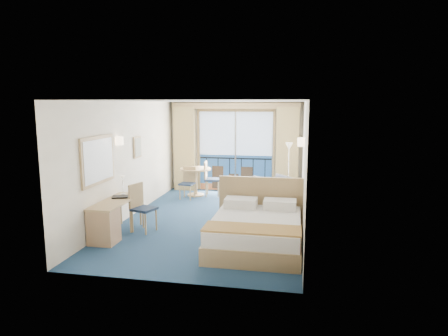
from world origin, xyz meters
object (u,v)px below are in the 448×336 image
Objects in this scene: desk at (106,222)px; table_chair_a at (210,177)px; bed at (257,230)px; desk_chair at (141,205)px; table_chair_b at (188,181)px; floor_lamp at (289,157)px; nightstand at (292,214)px; round_table at (196,175)px; armchair at (273,189)px.

desk is 1.52× the size of table_chair_a.
desk is (-2.88, -0.26, 0.08)m from bed.
desk_chair is 1.12× the size of table_chair_b.
bed reaches higher than table_chair_b.
floor_lamp is 1.05× the size of desk.
bed reaches higher than desk.
bed is 2.41× the size of table_chair_b.
floor_lamp is at bearing 94.13° from nightstand.
desk is at bearing -91.36° from table_chair_b.
desk is 1.71× the size of round_table.
desk_chair reaches higher than armchair.
nightstand is at bearing -141.99° from table_chair_a.
armchair is 0.98m from floor_lamp.
desk_chair is at bearing -132.40° from floor_lamp.
bed is at bearing -83.50° from desk_chair.
desk_chair is at bearing 12.10° from armchair.
bed reaches higher than armchair.
bed is 2.54m from desk_chair.
table_chair_b is at bearing -38.24° from armchair.
desk_chair is 3.47m from table_chair_a.
floor_lamp is 2.34m from table_chair_a.
floor_lamp reaches higher than nightstand.
bed is 1.34× the size of floor_lamp.
nightstand is 0.32× the size of floor_lamp.
table_chair_a reaches higher than desk_chair.
armchair is at bearing 88.87° from bed.
floor_lamp is at bearing 82.80° from bed.
desk is 1.52× the size of desk_chair.
bed is at bearing -113.73° from nightstand.
round_table is 0.41m from table_chair_b.
bed reaches higher than round_table.
round_table reaches higher than armchair.
armchair is 0.53× the size of desk.
nightstand is 3.73m from round_table.
table_chair_a is (-1.77, 3.88, 0.25)m from bed.
table_chair_b reaches higher than desk.
floor_lamp reaches higher than table_chair_b.
armchair is (-0.57, 1.98, 0.12)m from nightstand.
table_chair_a is at bearing 44.73° from table_chair_b.
round_table is at bearing 139.36° from nightstand.
table_chair_b is at bearing -107.27° from round_table.
desk reaches higher than nightstand.
nightstand is 0.51× the size of table_chair_a.
bed is 2.15× the size of table_chair_a.
bed is 4.18m from table_chair_b.
floor_lamp is at bearing 12.37° from table_chair_b.
bed is at bearing -162.06° from table_chair_a.
table_chair_a is at bearing 5.75° from desk_chair.
floor_lamp reaches higher than desk_chair.
table_chair_a is at bearing 114.56° from bed.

